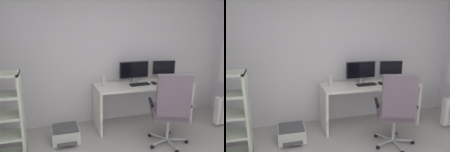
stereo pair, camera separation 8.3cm
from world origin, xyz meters
The scene contains 9 objects.
wall_back centered at (0.00, 2.47, 1.30)m, with size 4.71×0.10×2.61m, color silver.
desk centered at (0.62, 2.07, 0.57)m, with size 1.70×0.60×0.76m.
monitor_main centered at (0.49, 2.18, 0.97)m, with size 0.53×0.18×0.38m.
monitor_secondary centered at (1.07, 2.18, 0.97)m, with size 0.41×0.18×0.36m.
keyboard centered at (0.53, 2.01, 0.77)m, with size 0.34×0.13×0.02m, color black.
computer_mouse centered at (0.79, 1.99, 0.77)m, with size 0.06×0.10×0.03m, color black.
desktop_speaker centered at (-0.08, 2.13, 0.84)m, with size 0.07×0.07×0.17m, color silver.
office_chair centered at (0.68, 1.22, 0.63)m, with size 0.66×0.68×1.16m.
printer centered at (-0.78, 1.85, 0.11)m, with size 0.42×0.48×0.22m.
Camera 2 is at (-0.94, -1.57, 1.92)m, focal length 37.50 mm.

